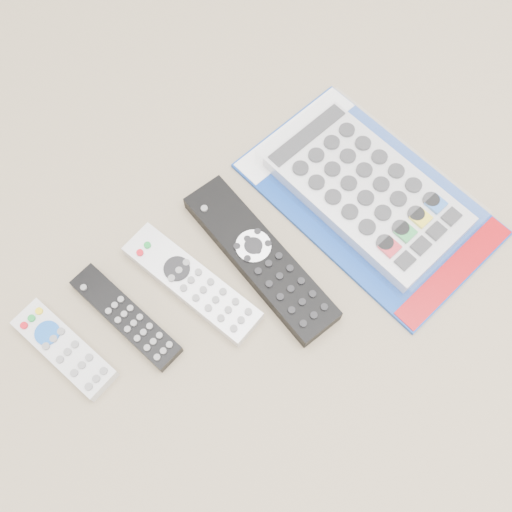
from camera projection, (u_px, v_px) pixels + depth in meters
remote_small_grey at (65, 349)px, 0.67m from camera, size 0.07×0.15×0.02m
remote_slim_black at (126, 317)px, 0.69m from camera, size 0.06×0.17×0.02m
remote_silver_dvd at (192, 283)px, 0.71m from camera, size 0.09×0.20×0.02m
remote_large_black at (260, 258)px, 0.72m from camera, size 0.06×0.25×0.03m
jumbo_remote_packaged at (368, 190)px, 0.75m from camera, size 0.22×0.34×0.04m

